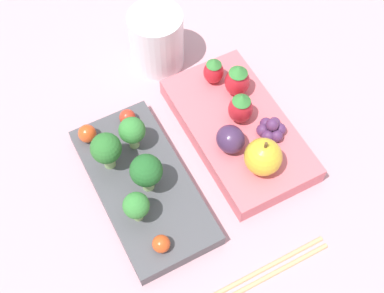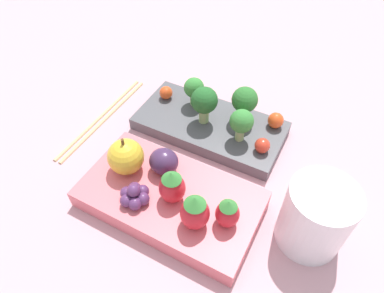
{
  "view_description": "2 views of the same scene",
  "coord_description": "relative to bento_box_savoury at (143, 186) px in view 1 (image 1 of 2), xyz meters",
  "views": [
    {
      "loc": [
        -0.28,
        0.19,
        0.61
      ],
      "look_at": [
        0.01,
        -0.0,
        0.04
      ],
      "focal_mm": 50.0,
      "sensor_mm": 36.0,
      "label": 1
    },
    {
      "loc": [
        0.13,
        -0.29,
        0.38
      ],
      "look_at": [
        0.01,
        -0.0,
        0.04
      ],
      "focal_mm": 32.0,
      "sensor_mm": 36.0,
      "label": 2
    }
  ],
  "objects": [
    {
      "name": "broccoli_floret_1",
      "position": [
        -0.04,
        0.03,
        0.04
      ],
      "size": [
        0.03,
        0.03,
        0.05
      ],
      "color": "#93B770",
      "rests_on": "bento_box_savoury"
    },
    {
      "name": "cherry_tomato_2",
      "position": [
        0.09,
        0.03,
        0.02
      ],
      "size": [
        0.02,
        0.02,
        0.02
      ],
      "color": "#DB4C1E",
      "rests_on": "bento_box_savoury"
    },
    {
      "name": "grape_cluster",
      "position": [
        -0.03,
        -0.17,
        0.03
      ],
      "size": [
        0.04,
        0.04,
        0.03
      ],
      "color": "#562D5B",
      "rests_on": "bento_box_fruit"
    },
    {
      "name": "bento_box_fruit",
      "position": [
        0.0,
        -0.15,
        0.0
      ],
      "size": [
        0.23,
        0.14,
        0.03
      ],
      "color": "#DB6670",
      "rests_on": "ground_plane"
    },
    {
      "name": "plum",
      "position": [
        -0.02,
        -0.12,
        0.03
      ],
      "size": [
        0.04,
        0.03,
        0.03
      ],
      "color": "#42284C",
      "rests_on": "bento_box_fruit"
    },
    {
      "name": "apple",
      "position": [
        -0.07,
        -0.13,
        0.04
      ],
      "size": [
        0.05,
        0.05,
        0.05
      ],
      "color": "gold",
      "rests_on": "bento_box_fruit"
    },
    {
      "name": "cherry_tomato_0",
      "position": [
        -0.08,
        0.02,
        0.02
      ],
      "size": [
        0.02,
        0.02,
        0.02
      ],
      "color": "#DB4C1E",
      "rests_on": "bento_box_savoury"
    },
    {
      "name": "broccoli_floret_3",
      "position": [
        0.05,
        -0.02,
        0.04
      ],
      "size": [
        0.03,
        0.03,
        0.05
      ],
      "color": "#93B770",
      "rests_on": "bento_box_savoury"
    },
    {
      "name": "strawberry_0",
      "position": [
        0.01,
        -0.15,
        0.04
      ],
      "size": [
        0.03,
        0.03,
        0.05
      ],
      "color": "red",
      "rests_on": "bento_box_fruit"
    },
    {
      "name": "strawberry_1",
      "position": [
        0.08,
        -0.16,
        0.04
      ],
      "size": [
        0.03,
        0.03,
        0.04
      ],
      "color": "red",
      "rests_on": "bento_box_fruit"
    },
    {
      "name": "broccoli_floret_2",
      "position": [
        -0.01,
        -0.0,
        0.05
      ],
      "size": [
        0.04,
        0.04,
        0.06
      ],
      "color": "#93B770",
      "rests_on": "bento_box_savoury"
    },
    {
      "name": "chopsticks_pair",
      "position": [
        -0.17,
        -0.04,
        -0.01
      ],
      "size": [
        0.04,
        0.21,
        0.01
      ],
      "color": "tan",
      "rests_on": "ground_plane"
    },
    {
      "name": "strawberry_2",
      "position": [
        0.04,
        -0.17,
        0.04
      ],
      "size": [
        0.03,
        0.03,
        0.05
      ],
      "color": "red",
      "rests_on": "bento_box_fruit"
    },
    {
      "name": "broccoli_floret_0",
      "position": [
        0.04,
        0.02,
        0.05
      ],
      "size": [
        0.04,
        0.04,
        0.06
      ],
      "color": "#93B770",
      "rests_on": "bento_box_savoury"
    },
    {
      "name": "drinking_cup",
      "position": [
        0.17,
        -0.13,
        0.03
      ],
      "size": [
        0.08,
        0.08,
        0.09
      ],
      "color": "white",
      "rests_on": "ground_plane"
    },
    {
      "name": "ground_plane",
      "position": [
        -0.01,
        -0.07,
        -0.01
      ],
      "size": [
        4.0,
        4.0,
        0.0
      ],
      "primitive_type": "plane",
      "color": "#C6939E"
    },
    {
      "name": "bento_box_savoury",
      "position": [
        0.0,
        0.0,
        0.0
      ],
      "size": [
        0.23,
        0.13,
        0.02
      ],
      "color": "#4C4C51",
      "rests_on": "ground_plane"
    },
    {
      "name": "cherry_tomato_1",
      "position": [
        0.09,
        -0.03,
        0.02
      ],
      "size": [
        0.02,
        0.02,
        0.02
      ],
      "color": "red",
      "rests_on": "bento_box_savoury"
    }
  ]
}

